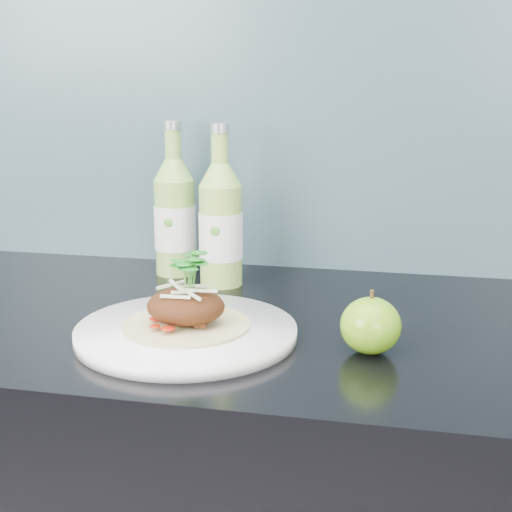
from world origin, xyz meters
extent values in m
cube|color=#6F9CAE|center=(0.00, 1.99, 1.25)|extent=(4.00, 0.02, 0.70)
cylinder|color=white|center=(-0.01, 1.59, 0.91)|extent=(0.31, 0.31, 0.02)
cylinder|color=tan|center=(-0.01, 1.59, 0.92)|extent=(0.17, 0.17, 0.00)
ellipsoid|color=#4C240E|center=(-0.01, 1.59, 0.94)|extent=(0.10, 0.09, 0.05)
ellipsoid|color=#529910|center=(0.23, 1.59, 0.94)|extent=(0.10, 0.10, 0.07)
cylinder|color=#472D14|center=(0.23, 1.59, 0.97)|extent=(0.01, 0.00, 0.01)
cylinder|color=#8DBF4F|center=(-0.12, 1.89, 0.98)|extent=(0.09, 0.09, 0.16)
cone|color=#8DBF4F|center=(-0.12, 1.89, 1.08)|extent=(0.07, 0.07, 0.04)
cylinder|color=#8DBF4F|center=(-0.12, 1.89, 1.12)|extent=(0.03, 0.03, 0.05)
cylinder|color=silver|center=(-0.12, 1.89, 1.15)|extent=(0.03, 0.03, 0.01)
cylinder|color=white|center=(-0.12, 1.89, 0.98)|extent=(0.09, 0.09, 0.08)
ellipsoid|color=#59A533|center=(-0.12, 1.86, 1.00)|extent=(0.02, 0.00, 0.02)
cylinder|color=#99C652|center=(-0.03, 1.84, 0.98)|extent=(0.08, 0.08, 0.16)
cone|color=#99C652|center=(-0.03, 1.84, 1.08)|extent=(0.07, 0.07, 0.04)
cylinder|color=#99C652|center=(-0.03, 1.84, 1.12)|extent=(0.03, 0.03, 0.05)
cylinder|color=silver|center=(-0.03, 1.84, 1.15)|extent=(0.03, 0.03, 0.01)
cylinder|color=white|center=(-0.03, 1.84, 0.98)|extent=(0.09, 0.09, 0.08)
ellipsoid|color=#59A533|center=(-0.03, 1.81, 1.00)|extent=(0.02, 0.00, 0.02)
camera|label=1|loc=(0.27, 0.75, 1.23)|focal=50.00mm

